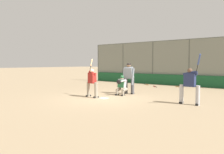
{
  "coord_description": "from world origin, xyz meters",
  "views": [
    {
      "loc": [
        -7.1,
        8.73,
        1.81
      ],
      "look_at": [
        0.22,
        -1.0,
        1.05
      ],
      "focal_mm": 35.0,
      "sensor_mm": 36.0,
      "label": 1
    }
  ],
  "objects_px": {
    "spare_bat_near_backstop": "(147,85)",
    "spare_bat_by_padding": "(178,87)",
    "spare_bat_third_base_side": "(155,86)",
    "fielding_glove_on_dirt": "(125,85)",
    "batter_on_deck": "(190,85)",
    "catcher_behind_plate": "(121,85)",
    "umpire_home": "(129,77)",
    "batter_at_plate": "(92,82)"
  },
  "relations": [
    {
      "from": "batter_on_deck",
      "to": "fielding_glove_on_dirt",
      "type": "bearing_deg",
      "value": 145.28
    },
    {
      "from": "batter_at_plate",
      "to": "spare_bat_near_backstop",
      "type": "bearing_deg",
      "value": -73.13
    },
    {
      "from": "spare_bat_near_backstop",
      "to": "umpire_home",
      "type": "bearing_deg",
      "value": -36.45
    },
    {
      "from": "spare_bat_third_base_side",
      "to": "fielding_glove_on_dirt",
      "type": "relative_size",
      "value": 2.24
    },
    {
      "from": "batter_at_plate",
      "to": "spare_bat_near_backstop",
      "type": "relative_size",
      "value": 2.75
    },
    {
      "from": "catcher_behind_plate",
      "to": "spare_bat_by_padding",
      "type": "xyz_separation_m",
      "value": [
        -1.1,
        -6.09,
        -0.56
      ]
    },
    {
      "from": "spare_bat_by_padding",
      "to": "umpire_home",
      "type": "bearing_deg",
      "value": 113.07
    },
    {
      "from": "catcher_behind_plate",
      "to": "spare_bat_third_base_side",
      "type": "relative_size",
      "value": 1.84
    },
    {
      "from": "spare_bat_third_base_side",
      "to": "fielding_glove_on_dirt",
      "type": "bearing_deg",
      "value": 69.59
    },
    {
      "from": "umpire_home",
      "to": "batter_on_deck",
      "type": "relative_size",
      "value": 0.82
    },
    {
      "from": "umpire_home",
      "to": "fielding_glove_on_dirt",
      "type": "xyz_separation_m",
      "value": [
        2.66,
        -3.65,
        -0.93
      ]
    },
    {
      "from": "batter_on_deck",
      "to": "spare_bat_by_padding",
      "type": "relative_size",
      "value": 2.86
    },
    {
      "from": "spare_bat_by_padding",
      "to": "fielding_glove_on_dirt",
      "type": "bearing_deg",
      "value": 59.16
    },
    {
      "from": "spare_bat_third_base_side",
      "to": "fielding_glove_on_dirt",
      "type": "height_order",
      "value": "fielding_glove_on_dirt"
    },
    {
      "from": "catcher_behind_plate",
      "to": "umpire_home",
      "type": "xyz_separation_m",
      "value": [
        -0.05,
        -0.71,
        0.39
      ]
    },
    {
      "from": "batter_at_plate",
      "to": "umpire_home",
      "type": "xyz_separation_m",
      "value": [
        -0.91,
        -2.23,
        0.16
      ]
    },
    {
      "from": "spare_bat_near_backstop",
      "to": "spare_bat_by_padding",
      "type": "height_order",
      "value": "same"
    },
    {
      "from": "spare_bat_near_backstop",
      "to": "fielding_glove_on_dirt",
      "type": "xyz_separation_m",
      "value": [
        0.97,
        1.81,
        0.02
      ]
    },
    {
      "from": "umpire_home",
      "to": "fielding_glove_on_dirt",
      "type": "distance_m",
      "value": 4.61
    },
    {
      "from": "batter_on_deck",
      "to": "spare_bat_near_backstop",
      "type": "distance_m",
      "value": 8.75
    },
    {
      "from": "catcher_behind_plate",
      "to": "spare_bat_third_base_side",
      "type": "distance_m",
      "value": 5.28
    },
    {
      "from": "catcher_behind_plate",
      "to": "spare_bat_third_base_side",
      "type": "xyz_separation_m",
      "value": [
        0.47,
        -5.23,
        -0.56
      ]
    },
    {
      "from": "batter_on_deck",
      "to": "spare_bat_by_padding",
      "type": "height_order",
      "value": "batter_on_deck"
    },
    {
      "from": "spare_bat_third_base_side",
      "to": "fielding_glove_on_dirt",
      "type": "xyz_separation_m",
      "value": [
        2.14,
        0.88,
        0.02
      ]
    },
    {
      "from": "batter_at_plate",
      "to": "umpire_home",
      "type": "distance_m",
      "value": 2.41
    },
    {
      "from": "spare_bat_by_padding",
      "to": "batter_on_deck",
      "type": "bearing_deg",
      "value": 147.76
    },
    {
      "from": "spare_bat_third_base_side",
      "to": "batter_on_deck",
      "type": "bearing_deg",
      "value": 175.08
    },
    {
      "from": "umpire_home",
      "to": "batter_at_plate",
      "type": "bearing_deg",
      "value": 59.81
    },
    {
      "from": "batter_at_plate",
      "to": "fielding_glove_on_dirt",
      "type": "bearing_deg",
      "value": -62.33
    },
    {
      "from": "fielding_glove_on_dirt",
      "to": "spare_bat_third_base_side",
      "type": "bearing_deg",
      "value": -157.62
    },
    {
      "from": "batter_on_deck",
      "to": "umpire_home",
      "type": "bearing_deg",
      "value": 164.66
    },
    {
      "from": "batter_on_deck",
      "to": "spare_bat_third_base_side",
      "type": "distance_m",
      "value": 7.3
    },
    {
      "from": "umpire_home",
      "to": "spare_bat_near_backstop",
      "type": "relative_size",
      "value": 2.42
    },
    {
      "from": "batter_at_plate",
      "to": "spare_bat_third_base_side",
      "type": "distance_m",
      "value": 6.81
    },
    {
      "from": "spare_bat_near_backstop",
      "to": "spare_bat_by_padding",
      "type": "xyz_separation_m",
      "value": [
        -2.73,
        0.08,
        0.0
      ]
    },
    {
      "from": "batter_at_plate",
      "to": "spare_bat_by_padding",
      "type": "relative_size",
      "value": 2.68
    },
    {
      "from": "catcher_behind_plate",
      "to": "spare_bat_third_base_side",
      "type": "height_order",
      "value": "catcher_behind_plate"
    },
    {
      "from": "fielding_glove_on_dirt",
      "to": "batter_on_deck",
      "type": "bearing_deg",
      "value": 143.68
    },
    {
      "from": "spare_bat_by_padding",
      "to": "spare_bat_third_base_side",
      "type": "relative_size",
      "value": 1.25
    },
    {
      "from": "batter_on_deck",
      "to": "spare_bat_third_base_side",
      "type": "bearing_deg",
      "value": 129.47
    },
    {
      "from": "batter_at_plate",
      "to": "catcher_behind_plate",
      "type": "bearing_deg",
      "value": -108.31
    },
    {
      "from": "batter_at_plate",
      "to": "spare_bat_near_backstop",
      "type": "height_order",
      "value": "batter_at_plate"
    }
  ]
}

